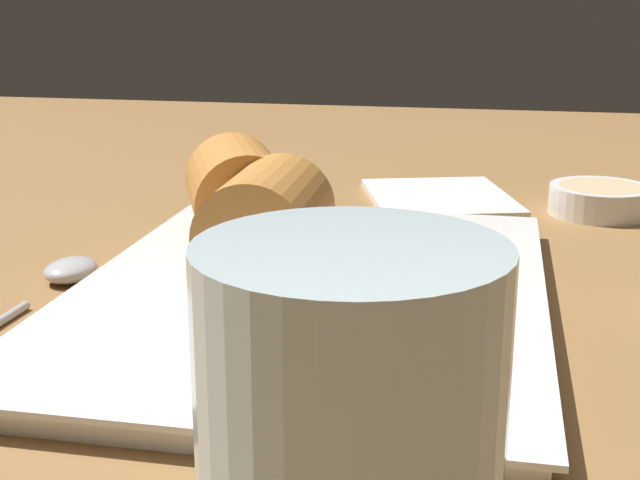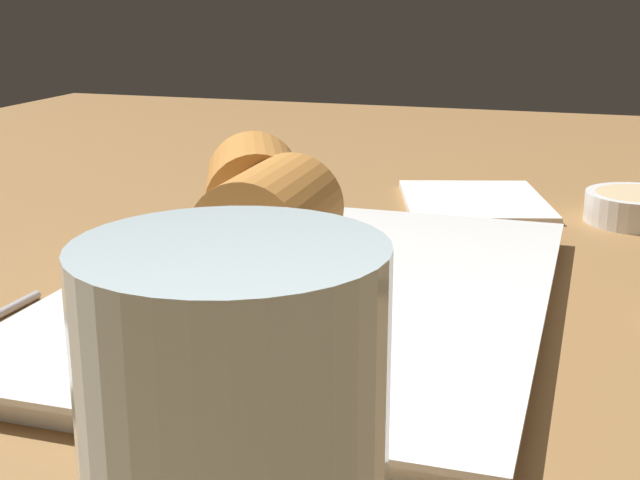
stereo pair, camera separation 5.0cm
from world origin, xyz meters
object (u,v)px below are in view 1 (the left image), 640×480
Objects in this scene: spoon at (57,279)px; napkin at (439,198)px; drinking_glass at (349,467)px; serving_plate at (320,296)px; dipping_bowl_near at (600,199)px.

spoon reaches higher than napkin.
drinking_glass is at bearing 39.81° from spoon.
napkin is (-27.31, 4.73, -0.46)cm from serving_plate.
dipping_bowl_near is 12.91cm from napkin.
spoon is (25.18, -33.53, -0.63)cm from dipping_bowl_near.
napkin is 1.38× the size of drinking_glass.
serving_plate is 30.86cm from dipping_bowl_near.
drinking_glass reaches higher than napkin.
drinking_glass is at bearing 1.43° from napkin.
dipping_bowl_near is (-25.44, 17.46, 0.49)cm from serving_plate.
dipping_bowl_near reaches higher than napkin.
serving_plate is 27.72cm from napkin.
dipping_bowl_near is 0.68× the size of drinking_glass.
dipping_bowl_near is 53.18cm from drinking_glass.
drinking_glass is (26.56, 22.14, 5.22)cm from spoon.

